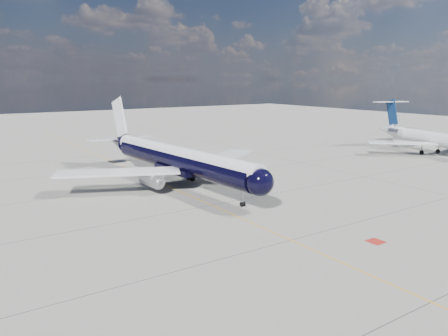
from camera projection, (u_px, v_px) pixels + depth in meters
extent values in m
plane|color=gray|center=(147.00, 177.00, 72.40)|extent=(320.00, 320.00, 0.00)
cube|color=#DB9E0B|center=(160.00, 183.00, 68.33)|extent=(0.16, 160.00, 0.01)
cube|color=maroon|center=(376.00, 241.00, 43.59)|extent=(1.60, 1.60, 0.01)
cylinder|color=black|center=(180.00, 161.00, 66.31)|extent=(5.86, 34.36, 3.42)
sphere|color=black|center=(260.00, 182.00, 52.41)|extent=(3.66, 3.66, 3.42)
cone|color=black|center=(120.00, 142.00, 82.53)|extent=(3.86, 6.53, 3.42)
cylinder|color=silver|center=(179.00, 155.00, 66.14)|extent=(5.24, 36.10, 2.67)
cube|color=black|center=(261.00, 178.00, 52.17)|extent=(2.23, 1.23, 0.50)
cube|color=silver|center=(118.00, 172.00, 61.81)|extent=(17.62, 11.11, 0.29)
cube|color=silver|center=(223.00, 158.00, 73.21)|extent=(17.03, 13.00, 0.29)
cube|color=black|center=(180.00, 169.00, 66.56)|extent=(4.42, 9.25, 0.90)
cylinder|color=silver|center=(152.00, 180.00, 61.76)|extent=(2.31, 4.27, 2.02)
cylinder|color=silver|center=(217.00, 169.00, 68.82)|extent=(2.31, 4.27, 2.02)
sphere|color=gray|center=(158.00, 182.00, 60.30)|extent=(1.06, 1.06, 0.99)
sphere|color=gray|center=(225.00, 171.00, 67.36)|extent=(1.06, 1.06, 0.99)
cube|color=silver|center=(151.00, 175.00, 61.76)|extent=(0.40, 2.89, 0.99)
cube|color=silver|center=(217.00, 165.00, 68.82)|extent=(0.40, 2.89, 0.99)
cube|color=silver|center=(119.00, 117.00, 81.26)|extent=(0.70, 5.72, 7.67)
cube|color=silver|center=(119.00, 138.00, 82.38)|extent=(11.88, 3.71, 0.20)
cylinder|color=gray|center=(243.00, 198.00, 55.37)|extent=(0.17, 0.17, 1.89)
cylinder|color=black|center=(242.00, 204.00, 55.43)|extent=(0.21, 0.64, 0.63)
cylinder|color=black|center=(244.00, 204.00, 55.64)|extent=(0.21, 0.64, 0.63)
cylinder|color=gray|center=(159.00, 178.00, 66.12)|extent=(0.25, 0.25, 1.71)
cylinder|color=gray|center=(191.00, 173.00, 69.60)|extent=(0.25, 0.25, 1.71)
cylinder|color=black|center=(161.00, 183.00, 65.89)|extent=(0.47, 1.02, 0.99)
cylinder|color=black|center=(158.00, 182.00, 66.65)|extent=(0.47, 1.02, 0.99)
cylinder|color=black|center=(192.00, 178.00, 69.36)|extent=(0.47, 1.02, 0.99)
cylinder|color=black|center=(189.00, 177.00, 70.13)|extent=(0.47, 1.02, 0.99)
cylinder|color=silver|center=(435.00, 139.00, 93.07)|extent=(9.39, 23.98, 2.96)
cone|color=silver|center=(386.00, 129.00, 107.77)|extent=(4.33, 6.07, 2.96)
cube|color=silver|center=(402.00, 143.00, 91.89)|extent=(12.30, 12.00, 0.24)
cylinder|color=silver|center=(395.00, 132.00, 101.46)|extent=(2.53, 3.82, 1.64)
cylinder|color=silver|center=(411.00, 131.00, 102.86)|extent=(2.53, 3.82, 1.64)
cube|color=silver|center=(397.00, 132.00, 101.63)|extent=(1.53, 1.98, 0.20)
cube|color=silver|center=(409.00, 131.00, 102.69)|extent=(1.53, 1.98, 0.20)
cube|color=#0A234C|center=(392.00, 113.00, 105.42)|extent=(1.50, 4.50, 6.71)
cube|color=silver|center=(391.00, 102.00, 105.50)|extent=(9.02, 4.49, 0.18)
cylinder|color=gray|center=(422.00, 150.00, 93.89)|extent=(0.27, 0.27, 1.86)
cylinder|color=gray|center=(438.00, 149.00, 95.23)|extent=(0.27, 0.27, 1.86)
cylinder|color=black|center=(422.00, 152.00, 94.01)|extent=(0.59, 0.98, 0.92)
cylinder|color=black|center=(438.00, 151.00, 95.34)|extent=(0.59, 0.98, 0.92)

